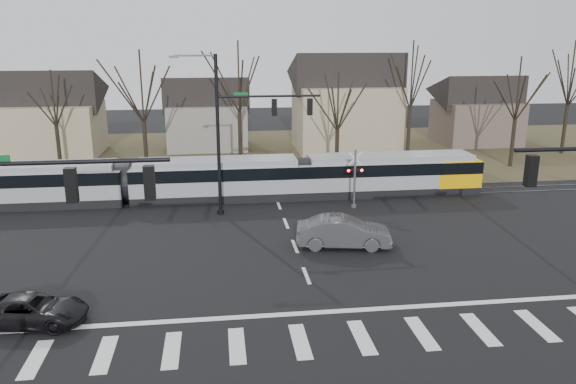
{
  "coord_description": "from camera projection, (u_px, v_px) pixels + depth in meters",
  "views": [
    {
      "loc": [
        -4.08,
        -22.81,
        11.12
      ],
      "look_at": [
        0.0,
        9.0,
        2.3
      ],
      "focal_mm": 35.0,
      "sensor_mm": 36.0,
      "label": 1
    }
  ],
  "objects": [
    {
      "name": "house_d",
      "position": [
        477.0,
        106.0,
        60.63
      ],
      "size": [
        8.64,
        7.56,
        7.65
      ],
      "color": "brown",
      "rests_on": "ground"
    },
    {
      "name": "rail_crossing_signal",
      "position": [
        355.0,
        181.0,
        37.61
      ],
      "size": [
        1.08,
        0.36,
        4.0
      ],
      "color": "#59595B",
      "rests_on": "ground"
    },
    {
      "name": "grass_verge",
      "position": [
        259.0,
        154.0,
        55.86
      ],
      "size": [
        140.0,
        28.0,
        0.01
      ],
      "primitive_type": "cube",
      "color": "#38331E",
      "rests_on": "ground"
    },
    {
      "name": "tree_row",
      "position": [
        286.0,
        110.0,
        49.05
      ],
      "size": [
        59.2,
        7.2,
        10.0
      ],
      "color": "black",
      "rests_on": "ground"
    },
    {
      "name": "tram",
      "position": [
        216.0,
        178.0,
        39.62
      ],
      "size": [
        38.6,
        2.87,
        2.93
      ],
      "color": "gray",
      "rests_on": "ground"
    },
    {
      "name": "signal_pole_far",
      "position": [
        243.0,
        127.0,
        35.41
      ],
      "size": [
        9.28,
        0.44,
        10.2
      ],
      "color": "black",
      "rests_on": "ground"
    },
    {
      "name": "rail_pair",
      "position": [
        276.0,
        198.0,
        40.36
      ],
      "size": [
        90.0,
        1.52,
        0.06
      ],
      "color": "#59595E",
      "rests_on": "ground"
    },
    {
      "name": "sedan",
      "position": [
        344.0,
        232.0,
        30.73
      ],
      "size": [
        3.43,
        5.73,
        1.7
      ],
      "primitive_type": "imported",
      "rotation": [
        0.0,
        0.0,
        1.41
      ],
      "color": "#414347",
      "rests_on": "ground"
    },
    {
      "name": "ground",
      "position": [
        313.0,
        294.0,
        25.26
      ],
      "size": [
        140.0,
        140.0,
        0.0
      ],
      "primitive_type": "plane",
      "color": "black"
    },
    {
      "name": "lane_dashes",
      "position": [
        276.0,
        197.0,
        40.56
      ],
      "size": [
        0.18,
        30.0,
        0.01
      ],
      "color": "silver",
      "rests_on": "ground"
    },
    {
      "name": "crosswalk",
      "position": [
        331.0,
        339.0,
        21.43
      ],
      "size": [
        27.0,
        2.6,
        0.01
      ],
      "color": "silver",
      "rests_on": "ground"
    },
    {
      "name": "house_a",
      "position": [
        50.0,
        109.0,
        54.14
      ],
      "size": [
        9.72,
        8.64,
        8.6
      ],
      "color": "tan",
      "rests_on": "ground"
    },
    {
      "name": "signal_pole_near_left",
      "position": [
        6.0,
        226.0,
        16.73
      ],
      "size": [
        9.28,
        0.44,
        10.2
      ],
      "color": "black",
      "rests_on": "ground"
    },
    {
      "name": "stop_line",
      "position": [
        321.0,
        312.0,
        23.54
      ],
      "size": [
        28.0,
        0.35,
        0.01
      ],
      "primitive_type": "cube",
      "color": "silver",
      "rests_on": "ground"
    },
    {
      "name": "suv",
      "position": [
        32.0,
        310.0,
        22.46
      ],
      "size": [
        3.18,
        4.9,
        1.21
      ],
      "primitive_type": "imported",
      "rotation": [
        0.0,
        0.0,
        1.44
      ],
      "color": "black",
      "rests_on": "ground"
    },
    {
      "name": "house_c",
      "position": [
        346.0,
        98.0,
        56.54
      ],
      "size": [
        10.8,
        8.64,
        10.1
      ],
      "color": "tan",
      "rests_on": "ground"
    },
    {
      "name": "house_b",
      "position": [
        207.0,
        110.0,
        58.02
      ],
      "size": [
        8.64,
        7.56,
        7.65
      ],
      "color": "gray",
      "rests_on": "ground"
    }
  ]
}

